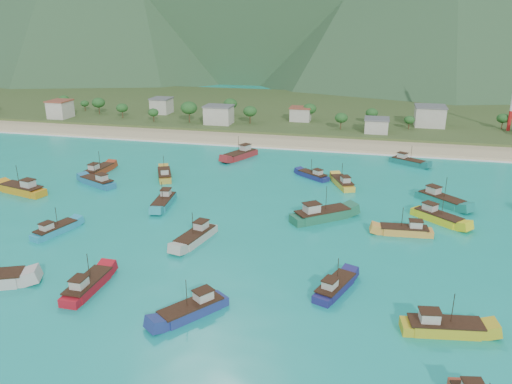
% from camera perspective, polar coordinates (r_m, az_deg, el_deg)
% --- Properties ---
extents(ground, '(600.00, 600.00, 0.00)m').
position_cam_1_polar(ground, '(96.87, -1.89, -5.16)').
color(ground, '#0C8876').
rests_on(ground, ground).
extents(beach, '(400.00, 18.00, 1.20)m').
position_cam_1_polar(beach, '(170.42, 5.15, 5.64)').
color(beach, beige).
rests_on(beach, ground).
extents(land, '(400.00, 110.00, 2.40)m').
position_cam_1_polar(land, '(229.70, 7.46, 9.11)').
color(land, '#385123').
rests_on(land, ground).
extents(surf_line, '(400.00, 2.50, 0.08)m').
position_cam_1_polar(surf_line, '(161.30, 4.65, 4.86)').
color(surf_line, white).
rests_on(surf_line, ground).
extents(village, '(218.30, 27.20, 7.12)m').
position_cam_1_polar(village, '(190.79, 9.82, 8.34)').
color(village, beige).
rests_on(village, ground).
extents(vegetation, '(276.74, 26.07, 8.96)m').
position_cam_1_polar(vegetation, '(193.40, 3.95, 8.88)').
color(vegetation, '#235623').
rests_on(vegetation, ground).
extents(boat_2, '(12.71, 11.18, 7.76)m').
position_cam_1_polar(boat_2, '(105.31, 7.47, -2.65)').
color(boat_2, '#1E6748').
rests_on(boat_2, ground).
extents(boat_3, '(8.85, 10.42, 6.28)m').
position_cam_1_polar(boat_3, '(73.57, -7.28, -13.22)').
color(boat_3, navy).
rests_on(boat_3, ground).
extents(boat_4, '(4.38, 10.86, 6.24)m').
position_cam_1_polar(boat_4, '(114.48, -10.47, -1.13)').
color(boat_4, teal).
rests_on(boat_4, ground).
extents(boat_5, '(3.20, 10.70, 6.31)m').
position_cam_1_polar(boat_5, '(82.93, -18.70, -10.15)').
color(boat_5, '#AD131F').
rests_on(boat_5, ground).
extents(boat_6, '(5.41, 9.99, 5.66)m').
position_cam_1_polar(boat_6, '(105.81, -21.99, -4.08)').
color(boat_6, teal).
rests_on(boat_6, ground).
extents(boat_8, '(11.23, 4.80, 6.42)m').
position_cam_1_polar(boat_8, '(73.79, 20.62, -14.31)').
color(boat_8, gold).
rests_on(boat_8, ground).
extents(boat_9, '(7.47, 10.96, 6.29)m').
position_cam_1_polar(boat_9, '(133.91, -10.41, 1.90)').
color(boat_9, '#B69430').
rests_on(boat_9, ground).
extents(boat_10, '(9.02, 7.73, 5.46)m').
position_cam_1_polar(boat_10, '(132.53, 6.54, 1.85)').
color(boat_10, navy).
rests_on(boat_10, ground).
extents(boat_12, '(8.42, 12.72, 7.28)m').
position_cam_1_polar(boat_12, '(150.76, -1.77, 4.25)').
color(boat_12, maroon).
rests_on(boat_12, ground).
extents(boat_13, '(6.21, 10.18, 5.79)m').
position_cam_1_polar(boat_13, '(79.42, 8.99, -10.74)').
color(boat_13, navy).
rests_on(boat_13, ground).
extents(boat_14, '(11.27, 7.46, 6.45)m').
position_cam_1_polar(boat_14, '(132.13, -17.65, 1.07)').
color(boat_14, '#206D94').
rests_on(boat_14, ground).
extents(boat_16, '(13.06, 6.58, 7.41)m').
position_cam_1_polar(boat_16, '(132.49, -25.12, 0.24)').
color(boat_16, orange).
rests_on(boat_16, ground).
extents(boat_18, '(10.34, 3.80, 5.99)m').
position_cam_1_polar(boat_18, '(101.95, 16.67, -4.29)').
color(boat_18, gold).
rests_on(boat_18, ground).
extents(boat_20, '(3.99, 11.11, 6.45)m').
position_cam_1_polar(boat_20, '(142.08, -17.53, 2.33)').
color(boat_20, '#963419').
rests_on(boat_20, ground).
extents(boat_21, '(10.97, 10.76, 7.01)m').
position_cam_1_polar(boat_21, '(120.95, 20.34, -0.86)').
color(boat_21, '#187F74').
rests_on(boat_21, ground).
extents(boat_23, '(5.54, 11.49, 6.53)m').
position_cam_1_polar(boat_23, '(95.52, -6.90, -5.14)').
color(boat_23, '#B4B0A4').
rests_on(boat_23, ground).
extents(boat_24, '(6.88, 10.74, 6.13)m').
position_cam_1_polar(boat_24, '(127.28, 9.86, 1.00)').
color(boat_24, gold).
rests_on(boat_24, ground).
extents(boat_25, '(10.39, 7.89, 6.08)m').
position_cam_1_polar(boat_25, '(150.63, 16.95, 3.31)').
color(boat_25, '#156560').
rests_on(boat_25, ground).
extents(boat_28, '(10.61, 9.74, 6.59)m').
position_cam_1_polar(boat_28, '(110.50, 20.03, -2.75)').
color(boat_28, yellow).
rests_on(boat_28, ground).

